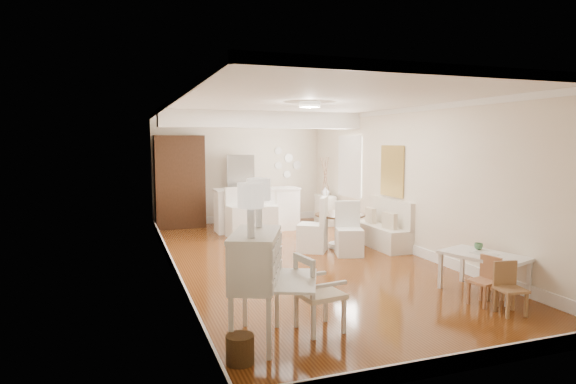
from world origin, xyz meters
TOP-DOWN VIEW (x-y plane):
  - room at (0.04, 0.32)m, footprint 9.00×9.04m
  - secretary_bureau at (-1.70, -3.19)m, footprint 1.24×1.25m
  - gustavian_armchair at (-0.93, -3.13)m, footprint 0.57×0.57m
  - wicker_basket at (-1.98, -3.63)m, footprint 0.30×0.30m
  - kids_table at (1.79, -2.66)m, footprint 1.00×1.28m
  - kids_chair_a at (1.43, -3.06)m, footprint 0.37×0.37m
  - kids_chair_b at (1.69, -3.09)m, footprint 0.30×0.30m
  - kids_chair_c at (1.50, -3.46)m, footprint 0.36×0.36m
  - banquette at (1.99, 0.50)m, footprint 0.52×1.60m
  - dining_table at (1.17, 0.71)m, footprint 1.29×1.29m
  - slip_chair_near at (1.04, 0.04)m, footprint 0.60×0.62m
  - slip_chair_far at (0.51, 0.58)m, footprint 0.73×0.72m
  - breakfast_counter at (0.10, 3.10)m, footprint 2.05×0.65m
  - bar_stool_left at (-0.53, 2.48)m, footprint 0.52×0.52m
  - bar_stool_right at (0.27, 2.69)m, footprint 0.49×0.49m
  - pantry_cabinet at (-1.60, 4.18)m, footprint 1.20×0.60m
  - fridge at (0.30, 4.15)m, footprint 0.75×0.65m
  - sideboard at (2.00, 3.33)m, footprint 0.43×0.82m
  - pencil_cup at (1.91, -2.40)m, footprint 0.14×0.14m
  - branch_vase at (2.01, 3.35)m, footprint 0.27×0.27m

SIDE VIEW (x-z plane):
  - wicker_basket at x=-1.98m, z-range 0.00..0.28m
  - kids_chair_b at x=1.69m, z-range 0.00..0.53m
  - kids_table at x=1.79m, z-range 0.00..0.56m
  - kids_chair_a at x=1.43m, z-range 0.00..0.65m
  - kids_chair_c at x=1.50m, z-range 0.00..0.66m
  - dining_table at x=1.17m, z-range 0.00..0.69m
  - sideboard at x=2.00m, z-range 0.00..0.76m
  - gustavian_armchair at x=-0.93m, z-range 0.00..0.88m
  - banquette at x=1.99m, z-range 0.00..0.98m
  - slip_chair_near at x=1.04m, z-range 0.00..1.01m
  - breakfast_counter at x=0.10m, z-range 0.00..1.03m
  - bar_stool_right at x=0.27m, z-range 0.00..1.04m
  - slip_chair_far at x=0.51m, z-range 0.00..1.08m
  - bar_stool_left at x=-0.53m, z-range 0.00..1.12m
  - secretary_bureau at x=-1.70m, z-range 0.00..1.19m
  - pencil_cup at x=1.91m, z-range 0.56..0.66m
  - branch_vase at x=2.01m, z-range 0.76..0.98m
  - fridge at x=0.30m, z-range 0.00..1.80m
  - pantry_cabinet at x=-1.60m, z-range 0.00..2.30m
  - room at x=0.04m, z-range 0.57..3.39m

